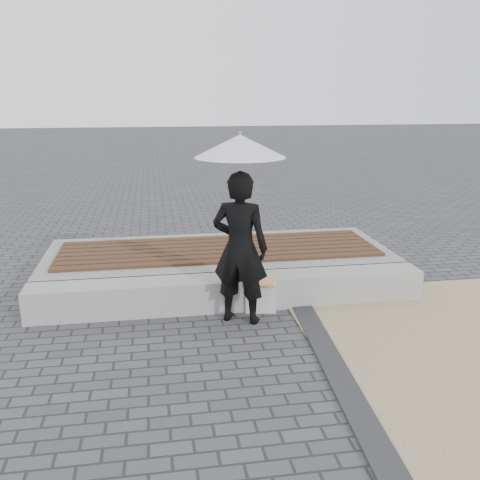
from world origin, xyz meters
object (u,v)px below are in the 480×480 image
Objects in this scene: seating_ledge at (231,292)px; woman at (240,248)px; canvas_tote at (261,297)px; parasol at (240,146)px; handbag at (234,273)px.

woman is (0.05, -0.44, 0.70)m from seating_ledge.
seating_ledge reaches higher than canvas_tote.
parasol is (-0.00, 0.00, 1.17)m from woman.
woman is at bearing -132.81° from canvas_tote.
seating_ledge is 2.77× the size of woman.
parasol is at bearing -84.08° from seating_ledge.
handbag is 0.76× the size of canvas_tote.
woman is 1.39× the size of parasol.
parasol is 4.37× the size of handbag.
handbag is 0.46m from canvas_tote.
parasol reaches higher than handbag.
handbag is (-0.04, 0.27, -1.57)m from parasol.
seating_ledge is at bearing 72.37° from handbag.
handbag reaches higher than canvas_tote.
seating_ledge is 3.84× the size of parasol.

